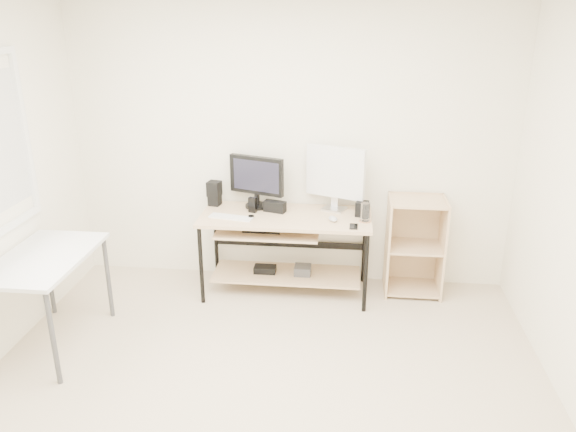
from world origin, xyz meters
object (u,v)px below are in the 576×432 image
(shelf_unit, at_px, (414,245))
(black_monitor, at_px, (257,179))
(side_table, at_px, (44,266))
(white_imac, at_px, (335,174))
(desk, at_px, (283,237))
(audio_controller, at_px, (253,205))

(shelf_unit, bearing_deg, black_monitor, 179.01)
(side_table, relative_size, white_imac, 1.72)
(side_table, distance_m, white_imac, 2.48)
(desk, distance_m, shelf_unit, 1.19)
(black_monitor, xyz_separation_m, audio_controller, (-0.02, -0.14, -0.20))
(audio_controller, bearing_deg, desk, 7.86)
(audio_controller, bearing_deg, side_table, -125.06)
(side_table, distance_m, shelf_unit, 3.09)
(desk, relative_size, shelf_unit, 1.67)
(black_monitor, bearing_deg, shelf_unit, 17.67)
(desk, height_order, black_monitor, black_monitor)
(desk, bearing_deg, white_imac, 22.77)
(shelf_unit, bearing_deg, side_table, -156.67)
(desk, distance_m, side_table, 1.97)
(audio_controller, bearing_deg, shelf_unit, 21.02)
(white_imac, height_order, audio_controller, white_imac)
(side_table, height_order, audio_controller, audio_controller)
(side_table, xyz_separation_m, shelf_unit, (2.83, 1.22, -0.22))
(desk, xyz_separation_m, side_table, (-1.65, -1.06, 0.13))
(black_monitor, relative_size, audio_controller, 3.69)
(side_table, xyz_separation_m, black_monitor, (1.39, 1.25, 0.35))
(black_monitor, bearing_deg, audio_controller, -77.67)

